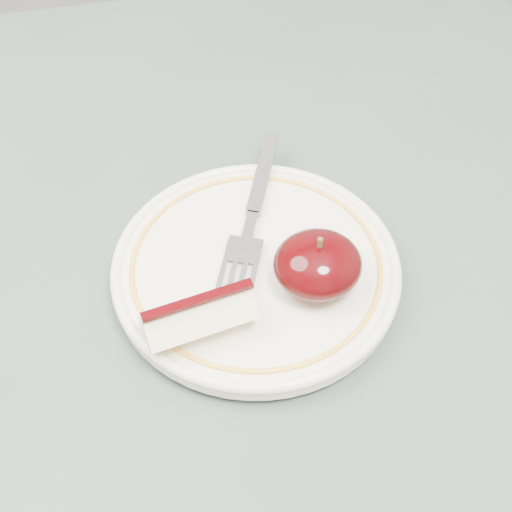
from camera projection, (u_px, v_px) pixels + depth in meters
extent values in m
cylinder|color=brown|center=(398.00, 217.00, 1.14)|extent=(0.05, 0.05, 0.71)
cube|color=#3E4D46|center=(151.00, 336.00, 0.54)|extent=(0.90, 0.90, 0.04)
cylinder|color=#F3E9CC|center=(256.00, 277.00, 0.55)|extent=(0.12, 0.12, 0.01)
cylinder|color=#F3E9CC|center=(256.00, 269.00, 0.54)|extent=(0.22, 0.22, 0.01)
torus|color=#F3E9CC|center=(256.00, 265.00, 0.54)|extent=(0.22, 0.22, 0.01)
torus|color=gold|center=(256.00, 264.00, 0.54)|extent=(0.19, 0.19, 0.00)
ellipsoid|color=black|center=(318.00, 265.00, 0.51)|extent=(0.07, 0.06, 0.04)
cylinder|color=#472D19|center=(320.00, 244.00, 0.50)|extent=(0.00, 0.00, 0.01)
cube|color=#FFF2BB|center=(199.00, 316.00, 0.49)|extent=(0.08, 0.05, 0.03)
cube|color=black|center=(198.00, 300.00, 0.47)|extent=(0.08, 0.02, 0.00)
cube|color=gray|center=(263.00, 172.00, 0.60)|extent=(0.05, 0.09, 0.00)
cube|color=gray|center=(250.00, 225.00, 0.56)|extent=(0.02, 0.03, 0.00)
cube|color=gray|center=(244.00, 250.00, 0.54)|extent=(0.03, 0.03, 0.00)
cube|color=gray|center=(252.00, 282.00, 0.52)|extent=(0.02, 0.04, 0.00)
cube|color=gray|center=(242.00, 280.00, 0.52)|extent=(0.02, 0.04, 0.00)
cube|color=gray|center=(231.00, 279.00, 0.52)|extent=(0.02, 0.04, 0.00)
cube|color=gray|center=(221.00, 277.00, 0.53)|extent=(0.02, 0.04, 0.00)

